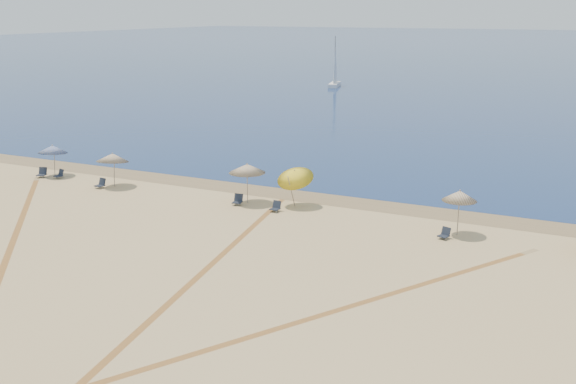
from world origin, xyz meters
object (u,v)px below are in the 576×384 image
(chair_0, at_px, (42,173))
(umbrella_3, at_px, (295,175))
(umbrella_2, at_px, (247,168))
(chair_2, at_px, (101,184))
(sailboat_1, at_px, (335,71))
(chair_1, at_px, (60,174))
(umbrella_1, at_px, (113,158))
(umbrella_4, at_px, (460,196))
(chair_3, at_px, (238,200))
(umbrella_0, at_px, (53,149))
(chair_5, at_px, (445,234))
(chair_4, at_px, (276,207))

(chair_0, bearing_deg, umbrella_3, -16.78)
(umbrella_2, height_order, chair_2, umbrella_2)
(umbrella_2, relative_size, sailboat_1, 0.33)
(chair_1, bearing_deg, umbrella_3, 17.24)
(umbrella_3, xyz_separation_m, chair_2, (-13.77, -1.60, -1.70))
(umbrella_1, xyz_separation_m, umbrella_4, (23.39, -0.24, 0.15))
(chair_1, distance_m, chair_3, 14.96)
(umbrella_0, relative_size, umbrella_3, 0.85)
(chair_0, xyz_separation_m, chair_5, (29.38, -1.04, -0.04))
(umbrella_2, bearing_deg, sailboat_1, 106.98)
(umbrella_0, xyz_separation_m, chair_0, (-0.56, -0.66, -1.67))
(umbrella_4, height_order, sailboat_1, sailboat_1)
(umbrella_0, distance_m, chair_3, 15.87)
(umbrella_0, xyz_separation_m, chair_1, (0.80, -0.36, -1.70))
(chair_3, bearing_deg, umbrella_4, -9.82)
(chair_2, xyz_separation_m, chair_5, (23.48, -0.44, -0.02))
(umbrella_4, relative_size, chair_3, 3.46)
(umbrella_0, xyz_separation_m, umbrella_1, (5.90, -0.54, 0.05))
(umbrella_3, height_order, umbrella_4, umbrella_3)
(umbrella_3, relative_size, chair_4, 4.33)
(umbrella_1, relative_size, umbrella_4, 0.95)
(chair_0, bearing_deg, chair_2, -25.46)
(umbrella_4, bearing_deg, chair_0, 179.78)
(umbrella_2, bearing_deg, chair_4, -19.97)
(umbrella_0, relative_size, sailboat_1, 0.30)
(chair_2, bearing_deg, chair_1, 175.21)
(umbrella_1, relative_size, chair_2, 3.47)
(umbrella_3, xyz_separation_m, umbrella_4, (10.18, -1.13, 0.18))
(chair_0, bearing_deg, sailboat_1, 72.82)
(chair_3, height_order, sailboat_1, sailboat_1)
(umbrella_2, distance_m, chair_0, 16.79)
(chair_3, height_order, chair_4, chair_3)
(umbrella_1, distance_m, umbrella_4, 23.40)
(umbrella_2, xyz_separation_m, chair_3, (-0.36, -0.60, -1.92))
(chair_4, relative_size, sailboat_1, 0.08)
(chair_3, xyz_separation_m, chair_5, (13.06, -0.90, -0.03))
(umbrella_0, bearing_deg, chair_3, -2.91)
(umbrella_3, bearing_deg, sailboat_1, 109.55)
(chair_0, xyz_separation_m, chair_2, (5.90, -0.59, -0.02))
(umbrella_3, height_order, chair_1, umbrella_3)
(chair_3, xyz_separation_m, chair_4, (2.77, -0.28, -0.02))
(chair_1, xyz_separation_m, chair_3, (14.96, -0.44, 0.01))
(umbrella_3, height_order, chair_2, umbrella_3)
(umbrella_1, height_order, umbrella_3, umbrella_3)
(umbrella_1, height_order, chair_3, umbrella_1)
(umbrella_4, bearing_deg, umbrella_3, 173.69)
(sailboat_1, bearing_deg, umbrella_3, -84.02)
(chair_1, bearing_deg, umbrella_2, 15.62)
(umbrella_0, xyz_separation_m, umbrella_4, (29.29, -0.78, 0.20))
(umbrella_1, xyz_separation_m, chair_2, (-0.56, -0.72, -1.73))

